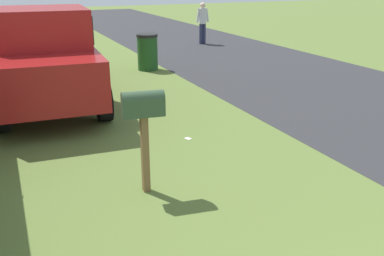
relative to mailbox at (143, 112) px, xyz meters
The scene contains 6 objects.
mailbox is the anchor object (origin of this frame).
pickup_truck 4.88m from the mailbox, ahead, with size 5.68×2.38×2.09m.
trash_bin 7.75m from the mailbox, 18.51° to the right, with size 0.63×0.63×1.06m.
pedestrian 12.82m from the mailbox, 28.50° to the right, with size 0.30×0.57×1.65m.
litter_can_midfield_b 3.88m from the mailbox, 11.33° to the right, with size 0.07×0.07×0.12m, color silver.
litter_wrapper_far_scatter 2.27m from the mailbox, 39.44° to the right, with size 0.12×0.08×0.01m, color silver.
Camera 1 is at (0.07, 2.58, 2.72)m, focal length 40.22 mm.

